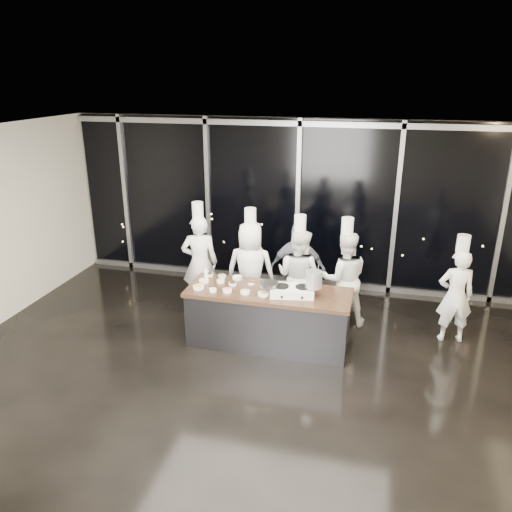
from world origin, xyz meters
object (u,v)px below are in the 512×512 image
at_px(stove, 292,291).
at_px(frying_pan, 269,284).
at_px(chef_side, 456,295).
at_px(chef_center, 298,275).
at_px(demo_counter, 268,318).
at_px(guest, 298,269).
at_px(chef_left, 251,270).
at_px(chef_right, 344,278).
at_px(chef_far_left, 200,262).
at_px(stock_pot, 314,279).

height_order(stove, frying_pan, frying_pan).
bearing_deg(chef_side, chef_center, -12.30).
height_order(demo_counter, stove, stove).
bearing_deg(guest, chef_side, 172.49).
relative_size(stove, chef_side, 0.40).
xyz_separation_m(demo_counter, chef_left, (-0.50, 0.86, 0.40)).
xyz_separation_m(frying_pan, chef_right, (1.01, 1.10, -0.25)).
bearing_deg(guest, chef_far_left, 9.01).
xyz_separation_m(stock_pot, chef_center, (-0.37, 0.93, -0.34)).
xyz_separation_m(stock_pot, chef_far_left, (-2.11, 0.97, -0.29)).
bearing_deg(frying_pan, stock_pot, -0.41).
distance_m(chef_far_left, chef_left, 0.94).
xyz_separation_m(demo_counter, chef_far_left, (-1.44, 0.95, 0.42)).
relative_size(stock_pot, chef_side, 0.14).
bearing_deg(chef_left, stove, 128.67).
bearing_deg(chef_center, frying_pan, 95.00).
bearing_deg(chef_side, stock_pot, 11.85).
bearing_deg(stock_pot, stove, -173.92).
height_order(stove, chef_far_left, chef_far_left).
xyz_separation_m(frying_pan, chef_center, (0.27, 1.03, -0.25)).
bearing_deg(chef_left, demo_counter, 115.41).
relative_size(stock_pot, chef_center, 0.13).
xyz_separation_m(chef_left, chef_center, (0.81, 0.05, -0.04)).
bearing_deg(chef_right, chef_side, 161.57).
distance_m(chef_left, chef_side, 3.25).
relative_size(demo_counter, stock_pot, 10.11).
height_order(chef_far_left, guest, chef_far_left).
bearing_deg(stove, guest, 86.05).
relative_size(chef_far_left, guest, 1.20).
bearing_deg(stove, stock_pot, -3.25).
xyz_separation_m(demo_counter, stove, (0.36, -0.05, 0.51)).
relative_size(frying_pan, chef_center, 0.26).
xyz_separation_m(stove, chef_left, (-0.87, 0.91, -0.11)).
height_order(chef_center, chef_side, chef_center).
bearing_deg(chef_center, guest, -59.24).
bearing_deg(guest, demo_counter, 79.12).
distance_m(demo_counter, stove, 0.63).
bearing_deg(chef_left, stock_pot, 138.25).
height_order(demo_counter, chef_center, chef_center).
bearing_deg(chef_right, frying_pan, 34.04).
xyz_separation_m(stove, stock_pot, (0.31, 0.03, 0.20)).
height_order(demo_counter, guest, guest).
height_order(chef_far_left, chef_center, chef_far_left).
bearing_deg(demo_counter, chef_left, 120.36).
bearing_deg(chef_right, chef_left, -8.83).
distance_m(frying_pan, chef_center, 1.09).
height_order(stove, chef_right, chef_right).
bearing_deg(guest, chef_center, 101.64).
bearing_deg(frying_pan, chef_far_left, 134.51).
distance_m(chef_center, chef_right, 0.74).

